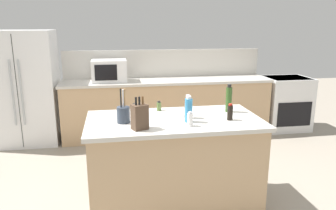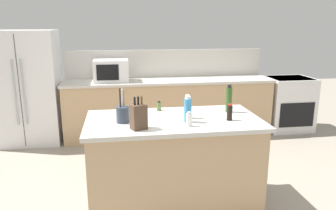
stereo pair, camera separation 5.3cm
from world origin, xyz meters
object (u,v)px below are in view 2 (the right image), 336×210
object	(u,v)px
salt_shaker	(189,119)
spice_jar_oregano	(159,106)
refrigerator	(26,88)
soy_sauce_bottle	(230,113)
knife_block	(139,117)
range_oven	(288,103)
microwave	(111,71)
olive_oil_bottle	(229,99)
pepper_grinder	(187,107)
utensil_crock	(123,114)
spice_jar_paprika	(134,109)
dish_soap_bottle	(188,110)

from	to	relation	value
salt_shaker	spice_jar_oregano	world-z (taller)	salt_shaker
refrigerator	soy_sauce_bottle	size ratio (longest dim) A/B	10.95
knife_block	range_oven	bearing A→B (deg)	19.64
spice_jar_oregano	refrigerator	bearing A→B (deg)	133.38
knife_block	soy_sauce_bottle	distance (m)	0.88
range_oven	microwave	bearing A→B (deg)	180.00
knife_block	salt_shaker	xyz separation A→B (m)	(0.45, 0.01, -0.05)
knife_block	soy_sauce_bottle	world-z (taller)	knife_block
knife_block	spice_jar_oregano	distance (m)	0.64
microwave	knife_block	xyz separation A→B (m)	(0.27, -2.46, -0.06)
refrigerator	olive_oil_bottle	distance (m)	3.29
range_oven	microwave	world-z (taller)	microwave
range_oven	salt_shaker	bearing A→B (deg)	-133.42
spice_jar_oregano	pepper_grinder	bearing A→B (deg)	-53.00
knife_block	utensil_crock	bearing A→B (deg)	99.45
olive_oil_bottle	microwave	bearing A→B (deg)	121.04
knife_block	spice_jar_paprika	xyz separation A→B (m)	(-0.01, 0.50, -0.06)
pepper_grinder	olive_oil_bottle	bearing A→B (deg)	17.78
knife_block	pepper_grinder	xyz separation A→B (m)	(0.49, 0.27, -0.01)
salt_shaker	dish_soap_bottle	world-z (taller)	dish_soap_bottle
utensil_crock	soy_sauce_bottle	size ratio (longest dim) A/B	2.02
olive_oil_bottle	range_oven	bearing A→B (deg)	48.43
refrigerator	utensil_crock	size ratio (longest dim) A/B	5.42
range_oven	spice_jar_oregano	world-z (taller)	spice_jar_oregano
utensil_crock	spice_jar_paprika	size ratio (longest dim) A/B	2.93
range_oven	soy_sauce_bottle	world-z (taller)	soy_sauce_bottle
microwave	soy_sauce_bottle	world-z (taller)	microwave
range_oven	salt_shaker	distance (m)	3.41
knife_block	pepper_grinder	distance (m)	0.56
microwave	spice_jar_oregano	size ratio (longest dim) A/B	5.21
range_oven	utensil_crock	size ratio (longest dim) A/B	2.87
spice_jar_oregano	dish_soap_bottle	size ratio (longest dim) A/B	0.42
spice_jar_paprika	soy_sauce_bottle	distance (m)	0.95
refrigerator	microwave	distance (m)	1.32
olive_oil_bottle	salt_shaker	bearing A→B (deg)	-141.18
salt_shaker	pepper_grinder	bearing A→B (deg)	81.98
knife_block	soy_sauce_bottle	xyz separation A→B (m)	(0.87, 0.13, -0.04)
olive_oil_bottle	refrigerator	bearing A→B (deg)	140.42
knife_block	dish_soap_bottle	world-z (taller)	knife_block
refrigerator	microwave	bearing A→B (deg)	-2.26
range_oven	utensil_crock	world-z (taller)	utensil_crock
knife_block	olive_oil_bottle	xyz separation A→B (m)	(0.96, 0.42, 0.02)
knife_block	olive_oil_bottle	bearing A→B (deg)	1.73
range_oven	microwave	distance (m)	3.10
soy_sauce_bottle	pepper_grinder	xyz separation A→B (m)	(-0.38, 0.14, 0.03)
refrigerator	dish_soap_bottle	xyz separation A→B (m)	(2.04, -2.37, 0.19)
olive_oil_bottle	soy_sauce_bottle	bearing A→B (deg)	-107.10
microwave	soy_sauce_bottle	size ratio (longest dim) A/B	3.39
soy_sauce_bottle	olive_oil_bottle	size ratio (longest dim) A/B	0.55
range_oven	olive_oil_bottle	bearing A→B (deg)	-131.57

